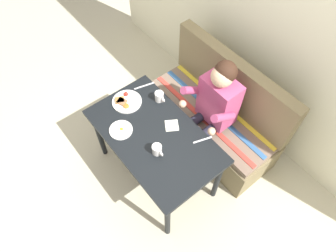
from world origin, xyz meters
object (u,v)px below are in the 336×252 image
Objects in this scene: plate_eggs at (121,130)px; coffee_mug at (159,96)px; person at (213,106)px; coffee_mug_second at (157,150)px; fork at (203,140)px; table at (154,140)px; plate_breakfast at (126,101)px; couch at (214,116)px; napkin at (172,126)px; knife at (144,86)px.

coffee_mug reaches higher than plate_eggs.
coffee_mug_second is at bearing -84.65° from person.
table is at bearing -117.99° from fork.
plate_breakfast is at bearing 170.63° from coffee_mug_second.
coffee_mug_second is (0.59, -0.10, 0.04)m from plate_breakfast.
person is at bearing 69.12° from plate_eggs.
plate_eggs is (0.23, -0.21, -0.00)m from plate_breakfast.
couch is 12.60× the size of napkin.
napkin is at bearing 82.28° from table.
knife is at bearing -159.76° from fork.
person is 0.78m from plate_breakfast.
napkin is (0.23, 0.37, -0.01)m from plate_eggs.
plate_breakfast reaches higher than table.
knife is (-0.64, 0.34, -0.05)m from coffee_mug_second.
person reaches higher than couch.
plate_breakfast is 1.58× the size of fork.
plate_eggs is at bearing -137.07° from table.
coffee_mug_second is at bearing -63.21° from napkin.
fork is 0.85× the size of knife.
couch reaches higher than plate_breakfast.
couch is 5.38× the size of plate_breakfast.
plate_breakfast is at bearing -141.41° from fork.
fork is (0.27, 0.11, -0.00)m from napkin.
coffee_mug is at bearing -159.98° from fork.
person is at bearing 95.35° from coffee_mug_second.
couch is 0.72m from coffee_mug.
coffee_mug_second is 1.03× the size of napkin.
fork is at bearing -56.12° from person.
napkin is (-0.07, -0.42, -0.01)m from person.
couch is 8.47× the size of fork.
couch is (0.00, 0.76, -0.32)m from table.
person is 10.61× the size of napkin.
plate_breakfast is (-0.44, -0.75, 0.41)m from couch.
coffee_mug is 0.57m from fork.
coffee_mug_second is (0.42, -0.35, -0.00)m from coffee_mug.
knife is at bearing 122.00° from plate_eggs.
plate_breakfast is at bearing -160.85° from napkin.
coffee_mug is 0.69× the size of fork.
person is 0.48m from coffee_mug.
table is 0.99× the size of person.
coffee_mug_second is 0.69× the size of fork.
table is 0.19m from napkin.
knife is (-0.51, 0.08, -0.00)m from napkin.
napkin is (0.02, -0.59, 0.40)m from couch.
plate_eggs is 0.43m from napkin.
person is (0.09, -0.17, 0.41)m from couch.
person reaches higher than napkin.
coffee_mug is 0.31m from napkin.
fork is at bearing 1.60° from coffee_mug.
couch is at bearing 92.26° from napkin.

